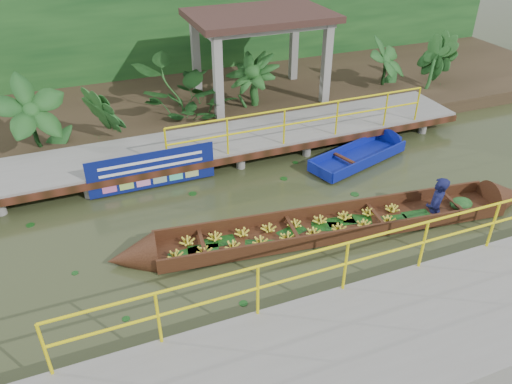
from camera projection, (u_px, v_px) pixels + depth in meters
name	position (u px, v px, depth m)	size (l,w,h in m)	color
ground	(240.00, 231.00, 11.20)	(80.00, 80.00, 0.00)	#30371B
land_strip	(165.00, 103.00, 16.97)	(30.00, 8.00, 0.45)	#2F2317
far_dock	(198.00, 147.00, 13.64)	(16.00, 2.06, 1.66)	gray
near_dock	(387.00, 347.00, 8.05)	(18.00, 2.40, 1.73)	gray
pavilion	(260.00, 25.00, 15.57)	(4.40, 3.00, 3.00)	gray
foliage_backdrop	(144.00, 32.00, 17.98)	(30.00, 0.80, 4.00)	#123A17
vendor_boat	(349.00, 219.00, 11.16)	(9.96, 2.12, 2.17)	#33190E
moored_blue_boat	(377.00, 149.00, 14.26)	(3.58, 1.87, 0.83)	navy
blue_banner	(152.00, 170.00, 12.40)	(3.18, 0.04, 0.99)	navy
tropical_plants	(249.00, 82.00, 15.32)	(14.49, 1.49, 1.87)	#123A17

